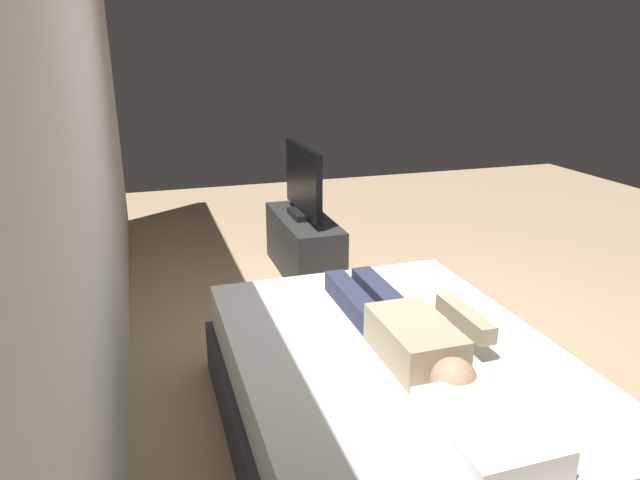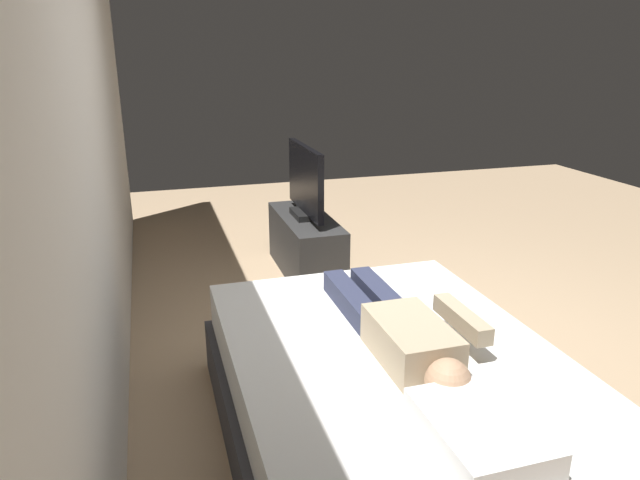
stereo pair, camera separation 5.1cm
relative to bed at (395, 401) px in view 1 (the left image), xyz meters
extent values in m
plane|color=tan|center=(0.75, -0.46, -0.26)|extent=(10.00, 10.00, 0.00)
cube|color=silver|center=(1.15, 1.26, 1.14)|extent=(6.40, 0.10, 2.80)
cube|color=#333338|center=(0.00, 0.00, -0.11)|extent=(2.04, 1.51, 0.30)
cube|color=white|center=(0.00, 0.00, 0.16)|extent=(1.96, 1.43, 0.24)
cube|color=white|center=(-0.70, 0.00, 0.34)|extent=(0.48, 0.34, 0.12)
cube|color=tan|center=(-0.10, -0.03, 0.37)|extent=(0.48, 0.28, 0.18)
sphere|color=tan|center=(-0.43, -0.03, 0.37)|extent=(0.18, 0.18, 0.18)
cube|color=#2D334C|center=(0.44, -0.11, 0.33)|extent=(0.60, 0.11, 0.11)
cube|color=#2D334C|center=(0.44, 0.05, 0.33)|extent=(0.60, 0.11, 0.11)
cube|color=tan|center=(-0.04, -0.31, 0.41)|extent=(0.40, 0.08, 0.08)
cube|color=black|center=(0.18, -0.45, 0.29)|extent=(0.15, 0.04, 0.02)
cube|color=#2D2D2D|center=(2.31, -0.22, -0.01)|extent=(1.10, 0.40, 0.50)
cube|color=black|center=(2.31, -0.22, 0.26)|extent=(0.32, 0.20, 0.05)
cube|color=black|center=(2.31, -0.22, 0.56)|extent=(0.88, 0.05, 0.54)
camera|label=1|loc=(-2.09, 1.03, 1.57)|focal=32.23mm
camera|label=2|loc=(-2.10, 0.98, 1.57)|focal=32.23mm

